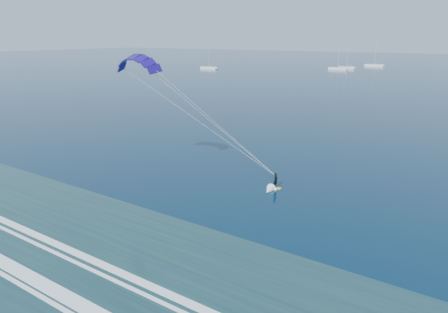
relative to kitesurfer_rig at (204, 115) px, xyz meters
name	(u,v)px	position (x,y,z in m)	size (l,w,h in m)	color
kitesurfer_rig	(204,115)	(0.00, 0.00, 0.00)	(20.66, 7.54, 15.95)	#CDD519
sailboat_0	(209,68)	(-98.94, 140.05, -7.46)	(9.89, 2.40, 13.29)	white
sailboat_1	(347,68)	(-38.07, 181.53, -7.47)	(8.40, 2.40, 11.58)	white
sailboat_2	(374,65)	(-30.37, 208.32, -7.45)	(10.53, 2.40, 13.94)	white
sailboat_7	(338,68)	(-40.20, 173.37, -7.48)	(9.65, 2.40, 11.71)	white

